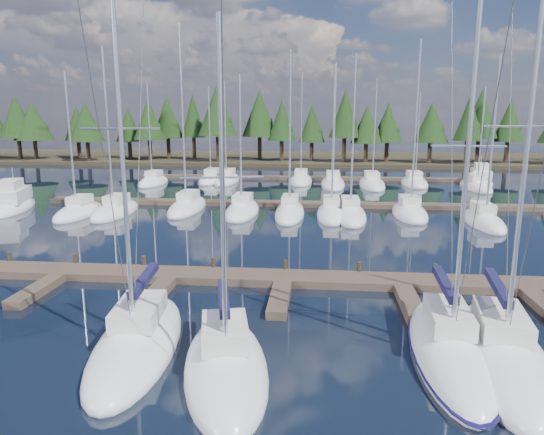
# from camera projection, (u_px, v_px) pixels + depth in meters

# --- Properties ---
(ground) EXTENTS (260.00, 260.00, 0.00)m
(ground) POSITION_uv_depth(u_px,v_px,m) (295.00, 230.00, 37.33)
(ground) COLOR black
(ground) RESTS_ON ground
(far_shore) EXTENTS (220.00, 30.00, 0.60)m
(far_shore) POSITION_uv_depth(u_px,v_px,m) (310.00, 158.00, 95.70)
(far_shore) COLOR #2F291A
(far_shore) RESTS_ON ground
(main_dock) EXTENTS (44.00, 6.13, 0.90)m
(main_dock) POSITION_uv_depth(u_px,v_px,m) (283.00, 282.00, 24.97)
(main_dock) COLOR #4C3B2F
(main_dock) RESTS_ON ground
(back_docks) EXTENTS (50.00, 21.80, 0.40)m
(back_docks) POSITION_uv_depth(u_px,v_px,m) (303.00, 189.00, 56.36)
(back_docks) COLOR #4C3B2F
(back_docks) RESTS_ON ground
(front_sailboat_2) EXTENTS (3.85, 9.01, 14.92)m
(front_sailboat_2) POSITION_uv_depth(u_px,v_px,m) (138.00, 342.00, 18.23)
(front_sailboat_2) COLOR silver
(front_sailboat_2) RESTS_ON ground
(front_sailboat_3) EXTENTS (4.44, 8.09, 12.33)m
(front_sailboat_3) POSITION_uv_depth(u_px,v_px,m) (226.00, 366.00, 16.51)
(front_sailboat_3) COLOR silver
(front_sailboat_3) RESTS_ON ground
(front_sailboat_4) EXTENTS (3.31, 9.52, 13.92)m
(front_sailboat_4) POSITION_uv_depth(u_px,v_px,m) (448.00, 348.00, 17.75)
(front_sailboat_4) COLOR silver
(front_sailboat_4) RESTS_ON ground
(front_sailboat_5) EXTENTS (4.36, 9.70, 15.08)m
(front_sailboat_5) POSITION_uv_depth(u_px,v_px,m) (501.00, 353.00, 17.39)
(front_sailboat_5) COLOR silver
(front_sailboat_5) RESTS_ON ground
(back_sailboat_rows) EXTENTS (44.09, 32.23, 17.15)m
(back_sailboat_rows) POSITION_uv_depth(u_px,v_px,m) (307.00, 195.00, 51.75)
(back_sailboat_rows) COLOR silver
(back_sailboat_rows) RESTS_ON ground
(motor_yacht_left) EXTENTS (5.66, 9.70, 4.61)m
(motor_yacht_left) POSITION_uv_depth(u_px,v_px,m) (13.00, 204.00, 45.37)
(motor_yacht_left) COLOR silver
(motor_yacht_left) RESTS_ON ground
(motor_yacht_right) EXTENTS (4.79, 9.26, 4.41)m
(motor_yacht_right) POSITION_uv_depth(u_px,v_px,m) (480.00, 180.00, 61.84)
(motor_yacht_right) COLOR silver
(motor_yacht_right) RESTS_ON ground
(tree_line) EXTENTS (185.33, 11.73, 13.58)m
(tree_line) POSITION_uv_depth(u_px,v_px,m) (291.00, 121.00, 84.89)
(tree_line) COLOR black
(tree_line) RESTS_ON far_shore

